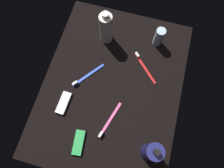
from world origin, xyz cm
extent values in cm
cube|color=black|center=(0.00, 0.00, -0.60)|extent=(84.00, 64.00, 1.20)
cylinder|color=navy|center=(-24.30, -22.43, 8.58)|extent=(6.56, 6.56, 17.15)
cylinder|color=black|center=(-24.30, -22.43, 18.55)|extent=(2.20, 2.20, 2.80)
cylinder|color=silver|center=(23.92, 9.52, 8.70)|extent=(6.09, 6.09, 17.41)
cylinder|color=silver|center=(23.92, 9.52, 18.51)|extent=(3.20, 3.20, 2.20)
cylinder|color=silver|center=(28.15, -15.61, 5.42)|extent=(4.43, 4.43, 10.84)
cube|color=#E55999|center=(-15.57, -3.38, 0.45)|extent=(17.59, 6.31, 0.90)
cube|color=white|center=(-22.75, -1.23, 1.50)|extent=(2.81, 1.80, 1.20)
cube|color=blue|center=(2.25, 12.31, 0.45)|extent=(14.97, 11.96, 0.90)
cube|color=white|center=(-3.68, 16.89, 1.50)|extent=(2.73, 2.46, 1.20)
cube|color=red|center=(12.91, -12.93, 0.45)|extent=(13.61, 13.54, 0.90)
cube|color=white|center=(18.23, -7.64, 1.50)|extent=(2.62, 2.61, 1.20)
cube|color=green|center=(-28.46, 6.90, 0.75)|extent=(10.79, 5.15, 1.50)
cube|color=white|center=(-13.87, 18.95, 0.75)|extent=(10.59, 4.51, 1.50)
camera|label=1|loc=(-28.04, -7.75, 90.66)|focal=32.49mm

